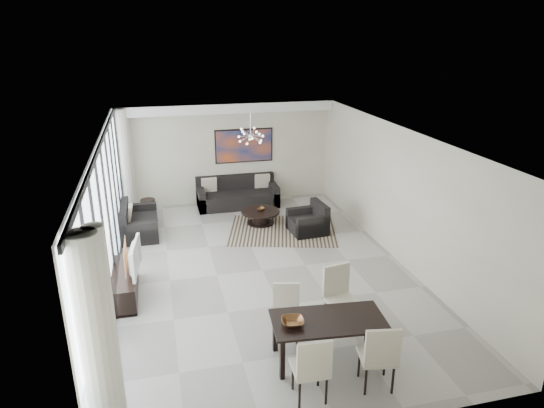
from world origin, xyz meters
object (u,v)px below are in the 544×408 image
object	(u,v)px
coffee_table	(260,216)
dining_table	(328,324)
sofa_main	(237,196)
tv_console	(125,284)
television	(131,258)

from	to	relation	value
coffee_table	dining_table	xyz separation A→B (m)	(-0.23, -5.66, 0.42)
sofa_main	dining_table	distance (m)	7.18
tv_console	coffee_table	bearing A→B (deg)	41.70
television	sofa_main	bearing A→B (deg)	-25.99
television	dining_table	size ratio (longest dim) A/B	0.57
dining_table	television	bearing A→B (deg)	137.22
coffee_table	television	bearing A→B (deg)	-136.68
coffee_table	tv_console	size ratio (longest dim) A/B	0.63
tv_console	dining_table	distance (m)	4.12
coffee_table	television	world-z (taller)	television
dining_table	coffee_table	bearing A→B (deg)	87.72
tv_console	television	distance (m)	0.56
dining_table	sofa_main	bearing A→B (deg)	90.91
coffee_table	sofa_main	xyz separation A→B (m)	(-0.34, 1.51, 0.08)
television	dining_table	distance (m)	3.98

